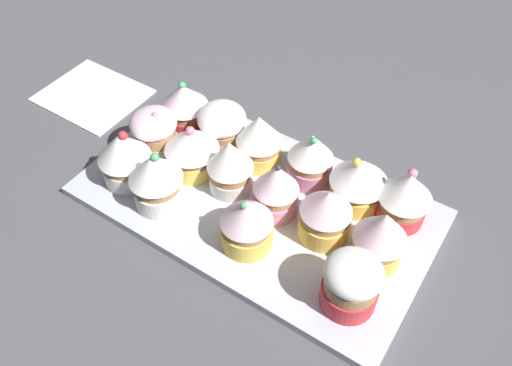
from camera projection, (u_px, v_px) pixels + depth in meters
The scene contains 19 objects.
ground_plane at pixel (256, 213), 65.82cm from camera, with size 180.00×180.00×3.00cm, color #4C4C51.
baking_tray at pixel (256, 203), 64.26cm from camera, with size 42.56×23.62×1.20cm.
cupcake_0 at pixel (124, 157), 63.20cm from camera, with size 6.52×6.52×7.93cm.
cupcake_1 at pixel (156, 179), 60.54cm from camera, with size 6.38×6.38×8.14cm.
cupcake_2 at pixel (247, 223), 56.98cm from camera, with size 5.94×5.94×7.27cm.
cupcake_3 at pixel (351, 283), 51.92cm from camera, with size 6.04×6.04×6.92cm.
cupcake_4 at pixel (153, 133), 66.81cm from camera, with size 6.06×6.06×6.82cm.
cupcake_5 at pixel (192, 149), 64.64cm from camera, with size 6.88×6.88×7.12cm.
cupcake_6 at pixel (232, 163), 62.52cm from camera, with size 5.69×5.69×7.57cm.
cupcake_7 at pixel (275, 190), 59.84cm from camera, with size 5.38×5.38×7.65cm.
cupcake_8 at pixel (324, 217), 57.55cm from camera, with size 5.91×5.91×7.02cm.
cupcake_9 at pixel (379, 239), 54.80cm from camera, with size 5.89×5.89×7.85cm.
cupcake_10 at pixel (185, 105), 70.21cm from camera, with size 6.38×6.38×7.17cm.
cupcake_11 at pixel (222, 126), 67.93cm from camera, with size 6.35×6.35×6.47cm.
cupcake_12 at pixel (259, 139), 65.52cm from camera, with size 5.94×5.94×7.39cm.
cupcake_13 at pixel (311, 157), 63.53cm from camera, with size 5.64×5.64×7.53cm.
cupcake_14 at pixel (359, 180), 60.83cm from camera, with size 6.92×6.92×7.42cm.
cupcake_15 at pixel (405, 197), 59.04cm from camera, with size 6.20×6.20×7.70cm.
napkin at pixel (93, 95), 78.83cm from camera, with size 14.64×12.24×0.60cm, color white.
Camera 1 is at (22.62, -34.40, 49.99)cm, focal length 36.67 mm.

